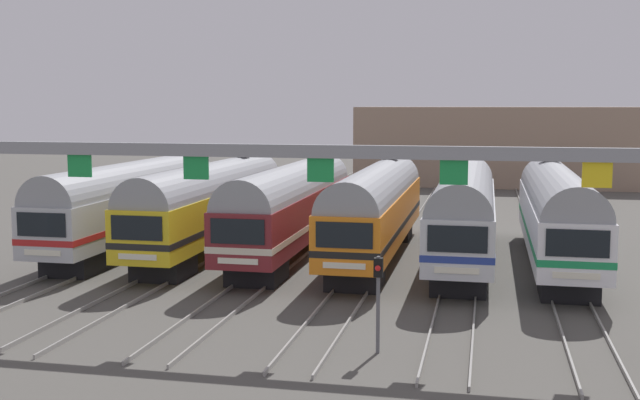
{
  "coord_description": "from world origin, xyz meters",
  "views": [
    {
      "loc": [
        7.64,
        -39.13,
        7.8
      ],
      "look_at": [
        -0.9,
        0.97,
        2.83
      ],
      "focal_mm": 44.3,
      "sensor_mm": 36.0,
      "label": 1
    }
  ],
  "objects_px": {
    "commuter_train_yellow": "(211,202)",
    "catenary_gantry": "(257,176)",
    "commuter_train_stainless": "(134,200)",
    "commuter_train_silver": "(464,209)",
    "commuter_train_orange": "(376,207)",
    "commuter_train_white": "(557,211)",
    "yard_signal_mast": "(378,286)",
    "commuter_train_maroon": "(292,204)"
  },
  "relations": [
    {
      "from": "commuter_train_stainless",
      "to": "commuter_train_orange",
      "type": "relative_size",
      "value": 1.0
    },
    {
      "from": "commuter_train_yellow",
      "to": "commuter_train_silver",
      "type": "relative_size",
      "value": 1.0
    },
    {
      "from": "commuter_train_stainless",
      "to": "commuter_train_silver",
      "type": "height_order",
      "value": "same"
    },
    {
      "from": "commuter_train_yellow",
      "to": "yard_signal_mast",
      "type": "relative_size",
      "value": 5.82
    },
    {
      "from": "commuter_train_white",
      "to": "commuter_train_yellow",
      "type": "bearing_deg",
      "value": 180.0
    },
    {
      "from": "commuter_train_stainless",
      "to": "commuter_train_orange",
      "type": "xyz_separation_m",
      "value": [
        13.17,
        0.0,
        0.0
      ]
    },
    {
      "from": "commuter_train_stainless",
      "to": "commuter_train_maroon",
      "type": "relative_size",
      "value": 1.0
    },
    {
      "from": "commuter_train_white",
      "to": "catenary_gantry",
      "type": "xyz_separation_m",
      "value": [
        -10.98,
        -13.5,
        2.69
      ]
    },
    {
      "from": "commuter_train_yellow",
      "to": "commuter_train_silver",
      "type": "xyz_separation_m",
      "value": [
        13.17,
        -0.0,
        -0.0
      ]
    },
    {
      "from": "commuter_train_yellow",
      "to": "commuter_train_orange",
      "type": "bearing_deg",
      "value": 0.0
    },
    {
      "from": "commuter_train_maroon",
      "to": "commuter_train_silver",
      "type": "height_order",
      "value": "commuter_train_maroon"
    },
    {
      "from": "catenary_gantry",
      "to": "yard_signal_mast",
      "type": "xyz_separation_m",
      "value": [
        4.39,
        -1.65,
        -3.22
      ]
    },
    {
      "from": "commuter_train_yellow",
      "to": "commuter_train_maroon",
      "type": "height_order",
      "value": "same"
    },
    {
      "from": "catenary_gantry",
      "to": "commuter_train_white",
      "type": "bearing_deg",
      "value": 50.89
    },
    {
      "from": "commuter_train_silver",
      "to": "catenary_gantry",
      "type": "distance_m",
      "value": 15.26
    },
    {
      "from": "commuter_train_yellow",
      "to": "commuter_train_white",
      "type": "relative_size",
      "value": 1.0
    },
    {
      "from": "catenary_gantry",
      "to": "yard_signal_mast",
      "type": "distance_m",
      "value": 5.69
    },
    {
      "from": "commuter_train_stainless",
      "to": "commuter_train_yellow",
      "type": "distance_m",
      "value": 4.39
    },
    {
      "from": "commuter_train_maroon",
      "to": "commuter_train_silver",
      "type": "distance_m",
      "value": 8.78
    },
    {
      "from": "yard_signal_mast",
      "to": "commuter_train_silver",
      "type": "bearing_deg",
      "value": 81.75
    },
    {
      "from": "commuter_train_maroon",
      "to": "catenary_gantry",
      "type": "xyz_separation_m",
      "value": [
        2.2,
        -13.5,
        2.69
      ]
    },
    {
      "from": "commuter_train_orange",
      "to": "catenary_gantry",
      "type": "distance_m",
      "value": 13.94
    },
    {
      "from": "commuter_train_maroon",
      "to": "commuter_train_silver",
      "type": "bearing_deg",
      "value": -0.03
    },
    {
      "from": "commuter_train_stainless",
      "to": "commuter_train_maroon",
      "type": "height_order",
      "value": "commuter_train_maroon"
    },
    {
      "from": "commuter_train_yellow",
      "to": "commuter_train_white",
      "type": "distance_m",
      "value": 17.56
    },
    {
      "from": "commuter_train_orange",
      "to": "commuter_train_silver",
      "type": "distance_m",
      "value": 4.39
    },
    {
      "from": "commuter_train_white",
      "to": "catenary_gantry",
      "type": "bearing_deg",
      "value": -129.11
    },
    {
      "from": "commuter_train_orange",
      "to": "yard_signal_mast",
      "type": "height_order",
      "value": "commuter_train_orange"
    },
    {
      "from": "commuter_train_white",
      "to": "commuter_train_stainless",
      "type": "bearing_deg",
      "value": -179.99
    },
    {
      "from": "commuter_train_yellow",
      "to": "catenary_gantry",
      "type": "relative_size",
      "value": 0.66
    },
    {
      "from": "yard_signal_mast",
      "to": "commuter_train_white",
      "type": "bearing_deg",
      "value": 66.5
    },
    {
      "from": "catenary_gantry",
      "to": "commuter_train_silver",
      "type": "bearing_deg",
      "value": 63.99
    },
    {
      "from": "commuter_train_white",
      "to": "yard_signal_mast",
      "type": "height_order",
      "value": "commuter_train_white"
    },
    {
      "from": "commuter_train_yellow",
      "to": "commuter_train_silver",
      "type": "bearing_deg",
      "value": -0.02
    },
    {
      "from": "commuter_train_white",
      "to": "yard_signal_mast",
      "type": "xyz_separation_m",
      "value": [
        -6.59,
        -15.15,
        -0.52
      ]
    },
    {
      "from": "commuter_train_stainless",
      "to": "commuter_train_yellow",
      "type": "height_order",
      "value": "commuter_train_yellow"
    },
    {
      "from": "commuter_train_orange",
      "to": "commuter_train_silver",
      "type": "xyz_separation_m",
      "value": [
        4.39,
        -0.0,
        -0.0
      ]
    },
    {
      "from": "commuter_train_maroon",
      "to": "commuter_train_orange",
      "type": "relative_size",
      "value": 1.0
    },
    {
      "from": "commuter_train_yellow",
      "to": "yard_signal_mast",
      "type": "distance_m",
      "value": 18.71
    },
    {
      "from": "commuter_train_yellow",
      "to": "commuter_train_maroon",
      "type": "distance_m",
      "value": 4.39
    },
    {
      "from": "commuter_train_maroon",
      "to": "yard_signal_mast",
      "type": "distance_m",
      "value": 16.52
    },
    {
      "from": "commuter_train_white",
      "to": "yard_signal_mast",
      "type": "distance_m",
      "value": 16.52
    }
  ]
}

